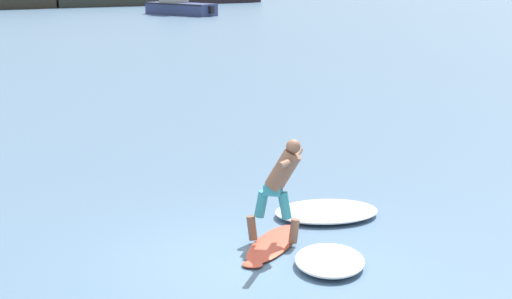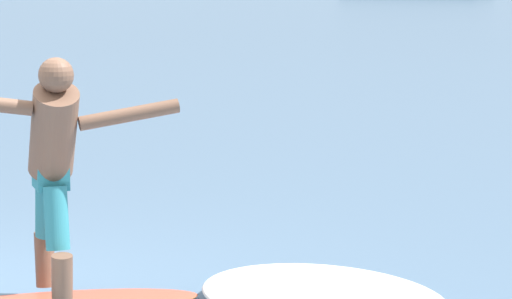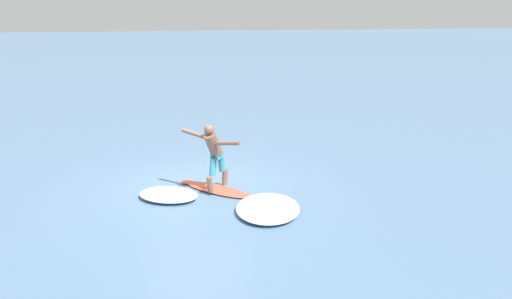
% 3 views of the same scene
% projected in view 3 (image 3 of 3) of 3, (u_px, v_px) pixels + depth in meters
% --- Properties ---
extents(ground_plane, '(200.00, 200.00, 0.00)m').
position_uv_depth(ground_plane, '(195.00, 184.00, 12.12)').
color(ground_plane, slate).
extents(surfboard, '(1.79, 1.67, 0.20)m').
position_uv_depth(surfboard, '(217.00, 189.00, 11.68)').
color(surfboard, '#DA523D').
rests_on(surfboard, ground).
extents(surfer, '(1.12, 1.19, 1.58)m').
position_uv_depth(surfer, '(214.00, 151.00, 11.31)').
color(surfer, brown).
rests_on(surfer, surfboard).
extents(wave_foam_at_tail, '(1.55, 1.67, 0.18)m').
position_uv_depth(wave_foam_at_tail, '(168.00, 195.00, 11.17)').
color(wave_foam_at_tail, white).
rests_on(wave_foam_at_tail, ground).
extents(wave_foam_at_nose, '(2.03, 1.75, 0.17)m').
position_uv_depth(wave_foam_at_nose, '(268.00, 208.00, 10.41)').
color(wave_foam_at_nose, white).
rests_on(wave_foam_at_nose, ground).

